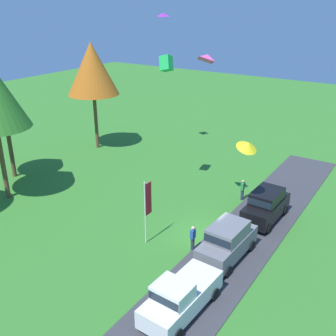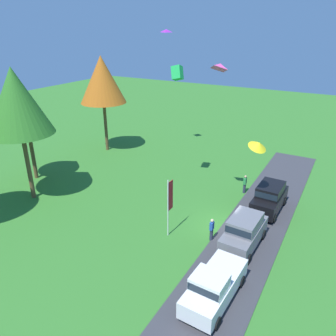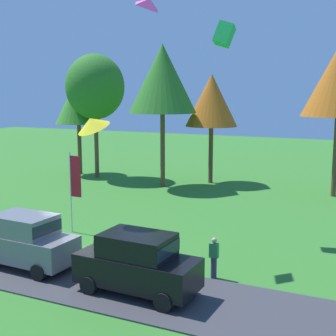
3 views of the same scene
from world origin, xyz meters
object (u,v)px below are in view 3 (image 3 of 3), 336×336
Objects in this scene: kite_diamond_low_drifter at (150,3)px; kite_delta_mid_center at (92,123)px; person_on_lawn at (214,257)px; tree_left_of_center at (212,101)px; flag_banner at (74,182)px; kite_box_over_trees at (224,34)px; tree_lone_near at (163,79)px; tree_center_back at (78,101)px; tree_right_of_center at (95,87)px; car_suv_near_entrance at (137,261)px; person_beside_suv at (51,233)px; car_suv_by_flagpole at (24,239)px.

kite_diamond_low_drifter is 6.11m from kite_delta_mid_center.
person_on_lawn is 0.19× the size of tree_left_of_center.
flag_banner is 4.10× the size of kite_diamond_low_drifter.
tree_lone_near is at bearing 129.85° from kite_box_over_trees.
tree_right_of_center is at bearing -18.55° from tree_center_back.
kite_diamond_low_drifter is at bearing 110.77° from car_suv_near_entrance.
tree_right_of_center is at bearing 119.64° from flag_banner.
person_on_lawn is at bearing -42.68° from tree_center_back.
kite_delta_mid_center is (-2.40, 0.81, 4.97)m from car_suv_near_entrance.
kite_diamond_low_drifter is at bearing -49.27° from tree_right_of_center.
kite_delta_mid_center reaches higher than person_beside_suv.
flag_banner is at bearing 104.19° from person_beside_suv.
car_suv_by_flagpole is at bearing -82.98° from tree_lone_near.
person_beside_suv is at bearing -62.75° from tree_right_of_center.
flag_banner is 4.12× the size of kite_box_over_trees.
flag_banner is at bearing -155.20° from kite_box_over_trees.
car_suv_near_entrance is 0.42× the size of tree_lone_near.
car_suv_near_entrance is at bearing -69.23° from kite_diamond_low_drifter.
car_suv_near_entrance is 12.52m from kite_box_over_trees.
car_suv_by_flagpole is 13.67m from kite_box_over_trees.
kite_diamond_low_drifter is (-1.61, 4.25, 9.95)m from car_suv_near_entrance.
car_suv_by_flagpole is 3.54× the size of kite_delta_mid_center.
kite_delta_mid_center is at bearing -82.90° from tree_left_of_center.
person_on_lawn is 0.16× the size of tree_right_of_center.
tree_left_of_center is 14.39m from kite_box_over_trees.
tree_right_of_center is (-14.89, 19.67, 6.56)m from car_suv_near_entrance.
car_suv_by_flagpole is 0.42× the size of tree_lone_near.
tree_lone_near reaches higher than person_on_lawn.
person_beside_suv is 20.58m from tree_right_of_center.
person_beside_suv is 1.60× the size of kite_diamond_low_drifter.
kite_box_over_trees is at bearing 66.61° from kite_diamond_low_drifter.
kite_box_over_trees reaches higher than flag_banner.
person_on_lawn is (7.71, 2.35, -0.42)m from car_suv_by_flagpole.
car_suv_near_entrance is 25.53m from tree_right_of_center.
flag_banner is at bearing 102.43° from car_suv_by_flagpole.
kite_box_over_trees reaches higher than person_beside_suv.
flag_banner is at bearing 141.42° from car_suv_near_entrance.
tree_left_of_center reaches higher than flag_banner.
person_beside_suv is 0.19× the size of tree_left_of_center.
flag_banner is at bearing -85.13° from tree_lone_near.
kite_delta_mid_center is (-4.45, -1.85, 5.39)m from person_on_lawn.
kite_diamond_low_drifter is at bearing 44.31° from car_suv_by_flagpole.
tree_center_back is (-11.61, 20.16, 5.38)m from car_suv_by_flagpole.
kite_diamond_low_drifter reaches higher than tree_right_of_center.
kite_delta_mid_center reaches higher than person_on_lawn.
tree_center_back is at bearing -174.84° from tree_left_of_center.
tree_center_back is 23.00m from kite_diamond_low_drifter.
tree_lone_near reaches higher than car_suv_near_entrance.
tree_lone_near is 15.81m from kite_diamond_low_drifter.
person_on_lawn is 11.33m from kite_box_over_trees.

